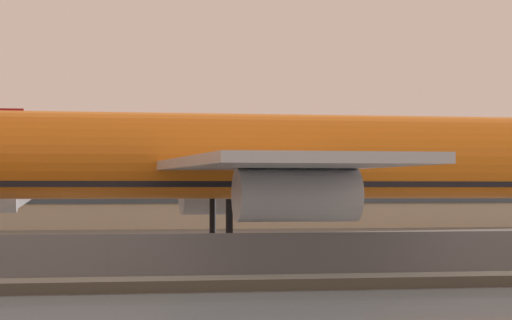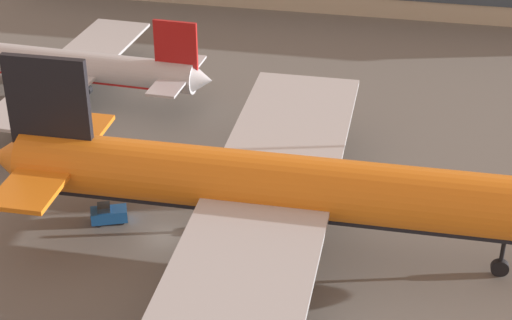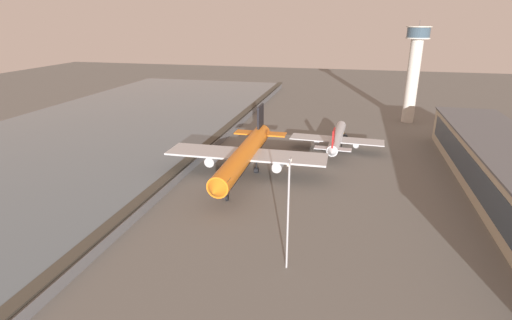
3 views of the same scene
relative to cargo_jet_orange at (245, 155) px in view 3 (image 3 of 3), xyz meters
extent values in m
plane|color=#66635E|center=(-10.89, -0.22, -6.19)|extent=(500.00, 500.00, 0.00)
cube|color=slate|center=(-10.89, -71.22, -6.19)|extent=(320.00, 98.00, 0.01)
cube|color=#474238|center=(-10.89, -20.72, -5.94)|extent=(320.00, 3.00, 0.50)
cube|color=slate|center=(-10.89, -16.22, -5.05)|extent=(280.00, 0.08, 2.28)
cylinder|color=slate|center=(-108.89, -16.22, -5.05)|extent=(0.10, 0.10, 2.28)
cylinder|color=slate|center=(-10.89, -16.22, -5.05)|extent=(0.10, 0.10, 2.28)
cylinder|color=orange|center=(0.76, 0.01, 0.23)|extent=(47.73, 5.61, 5.24)
cone|color=orange|center=(26.04, 0.20, 0.23)|extent=(3.44, 5.00, 4.98)
cone|color=orange|center=(-24.53, -0.19, 0.23)|extent=(3.44, 4.74, 4.71)
cube|color=#232D3D|center=(22.69, 0.18, 0.88)|extent=(2.91, 4.47, 1.57)
cube|color=black|center=(0.76, 0.01, -1.21)|extent=(40.57, 4.50, 0.94)
cube|color=#B7BABF|center=(-1.72, 11.43, -0.43)|extent=(10.67, 22.97, 0.52)
cube|color=#B7BABF|center=(-1.54, -11.46, -0.43)|extent=(10.67, 22.97, 0.52)
cylinder|color=#B7BABF|center=(-0.27, 9.61, -2.13)|extent=(6.70, 2.93, 2.88)
cylinder|color=#B7BABF|center=(-0.12, -9.62, -2.13)|extent=(6.70, 2.93, 2.88)
cube|color=black|center=(-20.22, -0.16, 5.46)|extent=(7.16, 0.68, 8.90)
cube|color=orange|center=(-20.26, 4.04, 0.62)|extent=(4.83, 8.43, 0.42)
cube|color=orange|center=(-20.19, -4.35, 0.62)|extent=(4.83, 8.43, 0.42)
cylinder|color=black|center=(17.45, 0.14, -3.93)|extent=(0.37, 0.37, 3.06)
cylinder|color=black|center=(17.45, 0.14, -5.46)|extent=(1.47, 0.59, 1.47)
cylinder|color=black|center=(-2.60, 2.73, -3.93)|extent=(0.42, 0.42, 3.06)
cylinder|color=black|center=(-2.60, 2.73, -5.46)|extent=(1.70, 1.19, 1.69)
cylinder|color=black|center=(-2.56, -2.77, -3.93)|extent=(0.42, 0.42, 3.06)
cylinder|color=black|center=(-2.56, -2.77, -5.46)|extent=(1.70, 1.19, 1.69)
cylinder|color=silver|center=(-30.61, 24.24, -1.93)|extent=(32.28, 4.99, 3.48)
cone|color=silver|center=(-47.63, 25.04, -1.93)|extent=(2.42, 3.41, 3.31)
cone|color=silver|center=(-13.60, 23.44, -1.93)|extent=(2.41, 3.24, 3.13)
cube|color=#232D3D|center=(-45.39, 24.94, -1.49)|extent=(2.05, 3.05, 1.04)
cube|color=#B21919|center=(-30.61, 24.24, -2.88)|extent=(27.43, 4.07, 0.63)
cube|color=#B7BABF|center=(-29.37, 16.46, -2.36)|extent=(7.79, 15.75, 0.35)
cube|color=#B7BABF|center=(-28.64, 31.87, -2.36)|extent=(7.79, 15.75, 0.35)
cylinder|color=#B7BABF|center=(-30.28, 17.74, -3.49)|extent=(4.59, 2.12, 1.91)
cylinder|color=#B7BABF|center=(-29.67, 30.68, -3.49)|extent=(4.59, 2.12, 1.91)
cube|color=#B21919|center=(-16.48, 23.57, 1.55)|extent=(4.84, 0.64, 5.92)
cube|color=silver|center=(-16.62, 20.75, -1.67)|extent=(3.48, 5.80, 0.28)
cube|color=silver|center=(-16.35, 26.40, -1.67)|extent=(3.48, 5.80, 0.28)
cylinder|color=black|center=(-41.85, 24.77, -4.68)|extent=(0.24, 0.24, 2.04)
cylinder|color=black|center=(-41.85, 24.77, -5.70)|extent=(0.99, 0.43, 0.97)
cylinder|color=black|center=(-28.45, 22.31, -4.68)|extent=(0.28, 0.28, 2.04)
cylinder|color=black|center=(-28.45, 22.31, -5.70)|extent=(1.16, 0.84, 1.12)
cylinder|color=black|center=(-28.28, 25.96, -4.68)|extent=(0.28, 0.28, 2.04)
cylinder|color=black|center=(-28.28, 25.96, -5.70)|extent=(1.16, 0.84, 1.12)
cube|color=#19519E|center=(-16.40, 1.08, -5.44)|extent=(3.57, 2.68, 1.11)
cube|color=#283847|center=(-16.77, 0.93, -4.64)|extent=(1.52, 1.61, 0.50)
cylinder|color=black|center=(-17.07, 0.08, -5.84)|extent=(0.73, 0.47, 0.70)
cylinder|color=black|center=(-17.57, 1.34, -5.84)|extent=(0.73, 0.47, 0.70)
cylinder|color=black|center=(-15.23, 0.82, -5.84)|extent=(0.73, 0.47, 0.70)
cylinder|color=black|center=(-15.73, 2.08, -5.84)|extent=(0.73, 0.47, 0.70)
cube|color=#1E2328|center=(-42.76, 25.78, -4.92)|extent=(5.60, 3.66, 2.07)
cube|color=#283847|center=(-41.04, 26.36, -4.53)|extent=(1.72, 2.26, 0.83)
cube|color=orange|center=(-42.76, 25.78, -3.79)|extent=(0.81, 1.16, 0.16)
cylinder|color=black|center=(-41.54, 27.17, -5.77)|extent=(0.87, 0.48, 0.84)
cylinder|color=black|center=(-40.94, 25.41, -5.77)|extent=(0.87, 0.48, 0.84)
cylinder|color=black|center=(-44.59, 26.14, -5.77)|extent=(0.87, 0.48, 0.84)
cylinder|color=black|center=(-43.99, 24.38, -5.77)|extent=(0.87, 0.48, 0.84)
cylinder|color=beige|center=(-76.51, 52.12, 11.05)|extent=(4.96, 4.96, 34.47)
cylinder|color=beige|center=(-76.51, 52.12, 28.53)|extent=(9.43, 9.43, 0.50)
cylinder|color=#384C5B|center=(-76.51, 52.12, 30.77)|extent=(8.96, 8.96, 3.97)
cylinder|color=beige|center=(-76.51, 52.12, 32.95)|extent=(9.90, 9.90, 0.40)
cylinder|color=#333338|center=(-76.51, 52.12, 34.35)|extent=(0.12, 0.12, 2.40)
cube|color=#3D4C5B|center=(3.57, 58.30, 0.06)|extent=(102.99, 0.16, 6.82)
cylinder|color=#A8A8AD|center=(41.61, 18.91, 4.21)|extent=(0.36, 0.36, 20.80)
cube|color=#A8A8AD|center=(41.61, 18.91, 14.36)|extent=(3.20, 0.24, 0.24)
cube|color=silver|center=(40.41, 18.91, 14.06)|extent=(0.60, 0.40, 0.44)
cube|color=silver|center=(42.81, 18.91, 14.06)|extent=(0.60, 0.40, 0.44)
camera|label=1|loc=(-15.72, -73.06, -1.82)|focal=85.00mm
camera|label=2|loc=(9.39, -58.68, 36.55)|focal=60.00mm
camera|label=3|loc=(102.44, 27.93, 36.28)|focal=28.00mm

